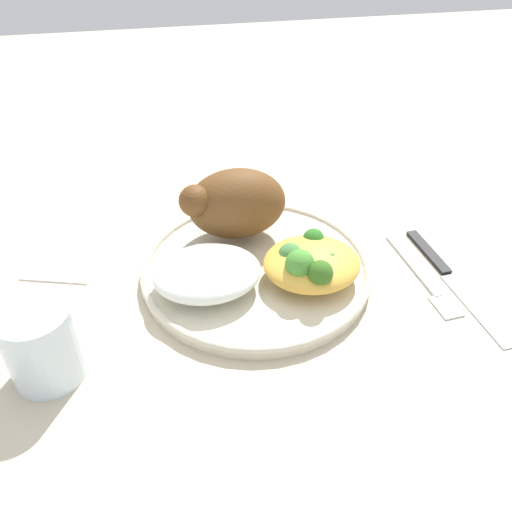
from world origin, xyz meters
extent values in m
plane|color=beige|center=(0.00, 0.00, 0.00)|extent=(2.00, 2.00, 0.00)
cylinder|color=beige|center=(0.00, 0.00, 0.01)|extent=(0.25, 0.25, 0.01)
torus|color=beige|center=(0.00, 0.00, 0.01)|extent=(0.25, 0.25, 0.01)
ellipsoid|color=brown|center=(0.01, -0.06, 0.06)|extent=(0.11, 0.07, 0.08)
sphere|color=brown|center=(0.06, -0.05, 0.07)|extent=(0.03, 0.03, 0.03)
ellipsoid|color=white|center=(0.06, 0.03, 0.03)|extent=(0.11, 0.09, 0.03)
ellipsoid|color=gold|center=(-0.05, 0.03, 0.03)|extent=(0.10, 0.09, 0.03)
sphere|color=#4B9436|center=(-0.04, 0.05, 0.05)|extent=(0.03, 0.03, 0.03)
sphere|color=#317726|center=(-0.06, 0.00, 0.04)|extent=(0.02, 0.02, 0.02)
sphere|color=#36681F|center=(-0.05, 0.06, 0.05)|extent=(0.03, 0.03, 0.03)
sphere|color=#408C3B|center=(-0.07, 0.04, 0.04)|extent=(0.02, 0.02, 0.02)
sphere|color=#498443|center=(-0.03, 0.02, 0.04)|extent=(0.03, 0.03, 0.03)
cube|color=silver|center=(-0.17, 0.02, 0.00)|extent=(0.02, 0.11, 0.01)
cube|color=silver|center=(-0.18, 0.09, 0.00)|extent=(0.02, 0.04, 0.00)
cube|color=black|center=(-0.20, 0.00, 0.00)|extent=(0.02, 0.08, 0.01)
cube|color=#B2B2B7|center=(-0.21, 0.10, 0.00)|extent=(0.03, 0.11, 0.00)
cylinder|color=silver|center=(0.21, 0.10, 0.04)|extent=(0.06, 0.06, 0.08)
cube|color=white|center=(0.20, -0.09, 0.00)|extent=(0.11, 0.15, 0.00)
camera|label=1|loc=(0.08, 0.44, 0.38)|focal=37.27mm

